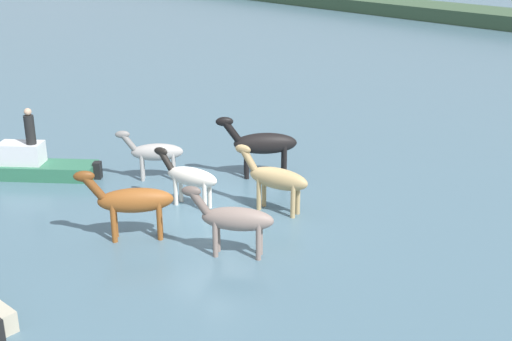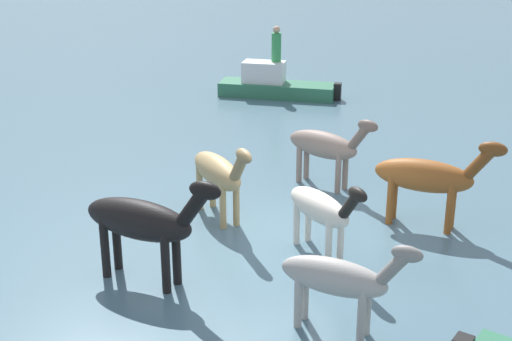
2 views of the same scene
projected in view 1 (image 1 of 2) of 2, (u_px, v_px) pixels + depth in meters
The scene contains 9 objects.
ground_plane at pixel (219, 211), 18.90m from camera, with size 199.16×199.16×0.00m, color #476675.
horse_mid_herd at pixel (276, 178), 18.55m from camera, with size 2.35×1.16×1.84m.
horse_dun_straggler at pixel (234, 219), 15.99m from camera, with size 1.97×1.80×1.80m.
horse_pinto_flank at pixel (190, 177), 18.95m from camera, with size 2.10×1.14×1.67m.
horse_lead at pixel (262, 144), 21.18m from camera, with size 1.87×2.40×2.06m.
horse_chestnut_trailing at pixel (155, 152), 21.03m from camera, with size 1.51×1.95×1.67m.
horse_gray_outer at pixel (132, 201), 16.86m from camera, with size 1.69×2.32×1.95m.
boat_launch_far at pixel (35, 168), 21.44m from camera, with size 3.45×3.54×1.32m.
person_helmsman_aft at pixel (30, 128), 20.88m from camera, with size 0.32×0.32×1.19m.
Camera 1 is at (14.05, -10.21, 7.65)m, focal length 45.68 mm.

